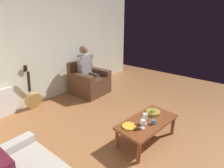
# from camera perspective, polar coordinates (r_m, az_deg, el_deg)

# --- Properties ---
(ground_plane) EXTENTS (7.45, 7.45, 0.00)m
(ground_plane) POSITION_cam_1_polar(r_m,az_deg,el_deg) (3.40, 17.51, -16.86)
(ground_plane) COLOR #986037
(wall_back) EXTENTS (5.89, 0.06, 2.74)m
(wall_back) POSITION_cam_1_polar(r_m,az_deg,el_deg) (4.80, -18.04, 12.03)
(wall_back) COLOR silver
(wall_back) RESTS_ON ground
(armchair) EXTENTS (0.87, 0.86, 0.87)m
(armchair) POSITION_cam_1_polar(r_m,az_deg,el_deg) (4.99, -7.22, 0.65)
(armchair) COLOR #4E2F20
(armchair) RESTS_ON ground
(person_seated) EXTENTS (0.62, 0.56, 1.29)m
(person_seated) POSITION_cam_1_polar(r_m,az_deg,el_deg) (4.91, -7.79, 4.88)
(person_seated) COLOR #97969A
(person_seated) RESTS_ON ground
(coffee_table) EXTENTS (1.14, 0.66, 0.39)m
(coffee_table) POSITION_cam_1_polar(r_m,az_deg,el_deg) (3.14, 10.98, -12.14)
(coffee_table) COLOR brown
(coffee_table) RESTS_ON ground
(guitar) EXTENTS (0.38, 0.25, 1.00)m
(guitar) POSITION_cam_1_polar(r_m,az_deg,el_deg) (4.55, -23.53, -4.30)
(guitar) COLOR #B18847
(guitar) RESTS_ON ground
(wine_glass_near) EXTENTS (0.08, 0.08, 0.14)m
(wine_glass_near) POSITION_cam_1_polar(r_m,az_deg,el_deg) (2.88, 9.75, -11.92)
(wine_glass_near) COLOR silver
(wine_glass_near) RESTS_ON coffee_table
(wine_glass_far) EXTENTS (0.08, 0.08, 0.18)m
(wine_glass_far) POSITION_cam_1_polar(r_m,az_deg,el_deg) (2.97, 10.37, -10.11)
(wine_glass_far) COLOR silver
(wine_glass_far) RESTS_ON coffee_table
(fruit_bowl) EXTENTS (0.25, 0.25, 0.11)m
(fruit_bowl) POSITION_cam_1_polar(r_m,az_deg,el_deg) (3.32, 12.79, -8.60)
(fruit_bowl) COLOR olive
(fruit_bowl) RESTS_ON coffee_table
(decorative_dish) EXTENTS (0.22, 0.22, 0.02)m
(decorative_dish) POSITION_cam_1_polar(r_m,az_deg,el_deg) (2.92, 5.42, -13.09)
(decorative_dish) COLOR gold
(decorative_dish) RESTS_ON coffee_table
(candle_jar) EXTENTS (0.07, 0.07, 0.07)m
(candle_jar) POSITION_cam_1_polar(r_m,az_deg,el_deg) (3.04, 12.95, -11.57)
(candle_jar) COLOR #426584
(candle_jar) RESTS_ON coffee_table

